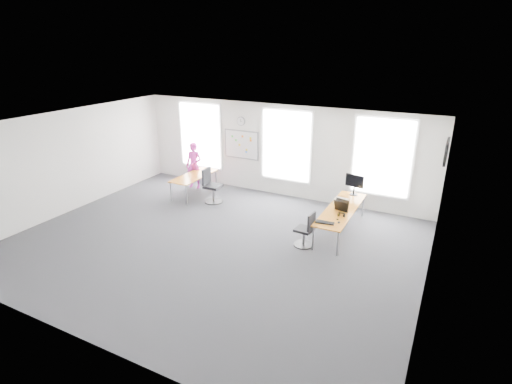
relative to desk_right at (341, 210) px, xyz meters
The scene contains 24 objects.
floor 3.48m from the desk_right, 141.64° to the right, with size 10.00×10.00×0.00m, color #26262B.
ceiling 4.17m from the desk_right, 141.64° to the right, with size 10.00×10.00×0.00m, color white.
wall_back 3.39m from the desk_right, 145.14° to the left, with size 10.00×10.00×0.00m, color white.
wall_front 6.75m from the desk_right, 113.69° to the right, with size 10.00×10.00×0.00m, color white.
wall_left 8.02m from the desk_right, 164.53° to the right, with size 10.00×10.00×0.00m, color white.
wall_right 3.26m from the desk_right, 42.62° to the right, with size 10.00×10.00×0.00m, color white.
window_left 6.07m from the desk_right, 162.05° to the left, with size 1.60×0.06×2.20m, color white.
window_mid 3.20m from the desk_right, 142.35° to the left, with size 1.60×0.06×2.20m, color white.
window_right 2.22m from the desk_right, 71.62° to the left, with size 1.60×0.06×2.20m, color white.
desk_right is the anchor object (origin of this frame).
desk_left 5.17m from the desk_right, behind, with size 0.73×1.84×0.67m.
chair_right 1.33m from the desk_right, 114.30° to the right, with size 0.49×0.49×0.92m.
chair_left 4.27m from the desk_right, behind, with size 0.59×0.59×1.10m.
person 5.64m from the desk_right, 168.48° to the left, with size 0.59×0.38×1.61m, color #C2299D.
whiteboard 4.53m from the desk_right, 155.47° to the left, with size 1.20×0.03×0.90m, color white.
wall_clock 4.76m from the desk_right, 155.47° to the left, with size 0.30×0.30×0.04m, color gray.
tv 2.95m from the desk_right, 21.09° to the left, with size 0.06×0.90×0.55m, color black.
keyboard 1.07m from the desk_right, 96.14° to the right, with size 0.46×0.16×0.02m, color black.
mouse 0.93m from the desk_right, 78.04° to the right, with size 0.06×0.10×0.04m, color black.
lens_cap 0.72m from the desk_right, 81.73° to the right, with size 0.06×0.06×0.01m, color black.
headphones 0.52m from the desk_right, 74.66° to the right, with size 0.18×0.10×0.11m.
laptop_sleeve 0.25m from the desk_right, 76.73° to the right, with size 0.39×0.29×0.31m.
paper_stack 0.42m from the desk_right, 106.56° to the left, with size 0.36×0.27×0.12m, color beige.
monitor 1.23m from the desk_right, 88.44° to the left, with size 0.55×0.23×0.62m.
Camera 1 is at (5.09, -7.58, 4.82)m, focal length 28.00 mm.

